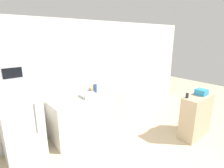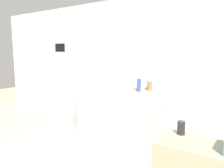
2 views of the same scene
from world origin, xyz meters
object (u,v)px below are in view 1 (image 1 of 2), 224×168
object	(u,v)px
bottle_tall	(96,89)
jar	(187,96)
refrigerator	(21,121)
microwave	(14,71)
bottle_short	(94,87)
basket	(201,92)

from	to	relation	value
bottle_tall	jar	world-z (taller)	bottle_tall
refrigerator	jar	size ratio (longest dim) A/B	14.38
microwave	jar	xyz separation A→B (m)	(2.91, -1.54, -0.67)
refrigerator	jar	bearing A→B (deg)	-27.83
bottle_tall	microwave	bearing A→B (deg)	-177.95
microwave	jar	size ratio (longest dim) A/B	4.68
bottle_tall	bottle_short	distance (m)	0.22
jar	microwave	bearing A→B (deg)	152.20
refrigerator	microwave	size ratio (longest dim) A/B	3.07
bottle_short	basket	distance (m)	2.48
refrigerator	bottle_tall	xyz separation A→B (m)	(1.66, 0.06, 0.26)
microwave	basket	world-z (taller)	microwave
refrigerator	basket	xyz separation A→B (m)	(3.36, -1.63, 0.25)
refrigerator	basket	size ratio (longest dim) A/B	6.80
refrigerator	bottle_tall	bearing A→B (deg)	2.01
jar	refrigerator	bearing A→B (deg)	152.17
refrigerator	jar	distance (m)	3.30
bottle_short	jar	size ratio (longest dim) A/B	1.53
microwave	bottle_tall	size ratio (longest dim) A/B	2.23
basket	bottle_short	bearing A→B (deg)	130.42
bottle_tall	jar	size ratio (longest dim) A/B	2.10
bottle_short	basket	world-z (taller)	basket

